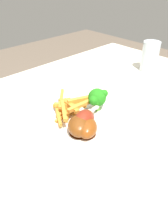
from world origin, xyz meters
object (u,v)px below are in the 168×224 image
object	(u,v)px
chicken_drumstick_near	(80,125)
chicken_drumstick_far	(85,120)
dining_table	(75,141)
water_glass	(150,57)
carrot_fries_pile	(70,107)
dinner_plate	(84,120)
chicken_drumstick_extra	(87,127)
broccoli_floret_front	(97,98)

from	to	relation	value
chicken_drumstick_near	chicken_drumstick_far	xyz separation A→B (m)	(0.02, 0.00, 0.00)
dining_table	water_glass	bearing A→B (deg)	3.95
chicken_drumstick_far	carrot_fries_pile	bearing A→B (deg)	78.30
dinner_plate	chicken_drumstick_far	xyz separation A→B (m)	(-0.03, -0.03, 0.03)
dinner_plate	chicken_drumstick_extra	size ratio (longest dim) A/B	2.43
chicken_drumstick_near	chicken_drumstick_far	world-z (taller)	chicken_drumstick_far
broccoli_floret_front	chicken_drumstick_far	world-z (taller)	broccoli_floret_front
dinner_plate	broccoli_floret_front	distance (m)	0.07
carrot_fries_pile	chicken_drumstick_extra	distance (m)	0.10
chicken_drumstick_extra	dining_table	bearing A→B (deg)	67.21
chicken_drumstick_near	dinner_plate	bearing A→B (deg)	35.74
chicken_drumstick_extra	chicken_drumstick_far	bearing A→B (deg)	62.22
chicken_drumstick_extra	water_glass	bearing A→B (deg)	14.65
chicken_drumstick_near	chicken_drumstick_far	distance (m)	0.02
chicken_drumstick_extra	water_glass	distance (m)	0.50
chicken_drumstick_extra	water_glass	world-z (taller)	water_glass
chicken_drumstick_far	chicken_drumstick_extra	world-z (taller)	chicken_drumstick_far
dining_table	broccoli_floret_front	size ratio (longest dim) A/B	18.93
broccoli_floret_front	water_glass	xyz separation A→B (m)	(0.39, 0.07, 0.01)
dining_table	chicken_drumstick_far	distance (m)	0.16
broccoli_floret_front	chicken_drumstick_near	bearing A→B (deg)	-159.78
chicken_drumstick_far	chicken_drumstick_extra	bearing A→B (deg)	-117.78
dining_table	chicken_drumstick_near	xyz separation A→B (m)	(-0.05, -0.08, 0.14)
chicken_drumstick_near	chicken_drumstick_far	size ratio (longest dim) A/B	0.90
broccoli_floret_front	carrot_fries_pile	size ratio (longest dim) A/B	0.48
carrot_fries_pile	chicken_drumstick_far	distance (m)	0.08
dining_table	water_glass	xyz separation A→B (m)	(0.44, 0.03, 0.16)
dinner_plate	chicken_drumstick_far	distance (m)	0.05
broccoli_floret_front	chicken_drumstick_extra	size ratio (longest dim) A/B	0.62
chicken_drumstick_far	water_glass	world-z (taller)	water_glass
dinner_plate	broccoli_floret_front	world-z (taller)	broccoli_floret_front
broccoli_floret_front	dining_table	bearing A→B (deg)	144.04
chicken_drumstick_near	chicken_drumstick_extra	xyz separation A→B (m)	(0.01, -0.02, -0.00)
dinner_plate	chicken_drumstick_far	bearing A→B (deg)	-131.74
dining_table	chicken_drumstick_far	world-z (taller)	chicken_drumstick_far
dinner_plate	broccoli_floret_front	xyz separation A→B (m)	(0.06, 0.00, 0.05)
dinner_plate	broccoli_floret_front	bearing A→B (deg)	2.71
dining_table	chicken_drumstick_near	distance (m)	0.17
dinner_plate	carrot_fries_pile	world-z (taller)	carrot_fries_pile
dinner_plate	water_glass	bearing A→B (deg)	9.32
carrot_fries_pile	chicken_drumstick_far	xyz separation A→B (m)	(-0.02, -0.08, 0.01)
carrot_fries_pile	chicken_drumstick_near	size ratio (longest dim) A/B	1.26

